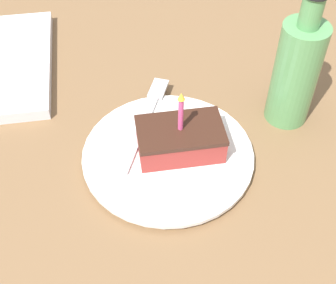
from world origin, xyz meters
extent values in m
cube|color=brown|center=(0.00, 0.00, -0.02)|extent=(2.40, 2.40, 0.04)
cylinder|color=white|center=(-0.01, 0.01, 0.01)|extent=(0.23, 0.23, 0.02)
cylinder|color=white|center=(-0.01, 0.01, 0.01)|extent=(0.24, 0.24, 0.01)
cube|color=#99332D|center=(-0.01, 0.02, 0.03)|extent=(0.07, 0.12, 0.04)
cube|color=#381E14|center=(-0.01, 0.02, 0.05)|extent=(0.07, 0.12, 0.01)
cylinder|color=#E04C8C|center=(-0.01, 0.02, 0.08)|extent=(0.01, 0.01, 0.05)
cone|color=yellow|center=(-0.01, 0.02, 0.12)|extent=(0.01, 0.01, 0.01)
cube|color=silver|center=(-0.05, -0.03, 0.02)|extent=(0.15, 0.07, 0.00)
cube|color=silver|center=(-0.14, 0.01, 0.02)|extent=(0.05, 0.04, 0.00)
cylinder|color=#599959|center=(-0.07, 0.20, 0.08)|extent=(0.06, 0.06, 0.16)
cylinder|color=#599959|center=(-0.07, 0.20, 0.18)|extent=(0.03, 0.03, 0.05)
camera|label=1|loc=(0.42, -0.06, 0.51)|focal=50.00mm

